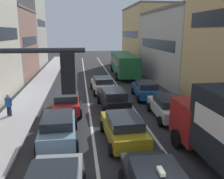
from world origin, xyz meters
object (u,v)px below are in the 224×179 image
(wagon_right_lane_far, at_px, (146,89))
(pedestrian_near_kerb, at_px, (9,105))
(sedan_centre_lane_second, at_px, (123,128))
(bus_mid_queue_primary, at_px, (124,63))
(coupe_centre_lane_fourth, at_px, (103,84))
(sedan_left_lane_third, at_px, (67,102))
(sedan_right_lane_behind_truck, at_px, (168,107))
(wagon_left_lane_second, at_px, (58,127))
(hatchback_centre_lane_third, at_px, (113,98))

(wagon_right_lane_far, relative_size, pedestrian_near_kerb, 2.65)
(sedan_centre_lane_second, height_order, wagon_right_lane_far, same)
(bus_mid_queue_primary, bearing_deg, wagon_right_lane_far, -177.95)
(sedan_centre_lane_second, height_order, pedestrian_near_kerb, pedestrian_near_kerb)
(coupe_centre_lane_fourth, xyz_separation_m, pedestrian_near_kerb, (-7.02, -6.30, 0.15))
(sedan_centre_lane_second, bearing_deg, bus_mid_queue_primary, -13.49)
(coupe_centre_lane_fourth, bearing_deg, sedan_left_lane_third, 147.80)
(pedestrian_near_kerb, bearing_deg, sedan_right_lane_behind_truck, -75.83)
(sedan_right_lane_behind_truck, xyz_separation_m, pedestrian_near_kerb, (-10.74, 1.50, 0.15))
(wagon_left_lane_second, height_order, hatchback_centre_lane_third, same)
(sedan_right_lane_behind_truck, relative_size, wagon_right_lane_far, 0.99)
(wagon_left_lane_second, distance_m, hatchback_centre_lane_third, 6.43)
(sedan_left_lane_third, height_order, wagon_right_lane_far, same)
(wagon_left_lane_second, relative_size, sedan_right_lane_behind_truck, 1.00)
(wagon_left_lane_second, relative_size, hatchback_centre_lane_third, 0.99)
(wagon_left_lane_second, height_order, coupe_centre_lane_fourth, same)
(sedan_centre_lane_second, xyz_separation_m, wagon_left_lane_second, (-3.45, 0.56, 0.00))
(bus_mid_queue_primary, bearing_deg, sedan_left_lane_third, 156.73)
(wagon_left_lane_second, relative_size, pedestrian_near_kerb, 2.62)
(sedan_right_lane_behind_truck, relative_size, pedestrian_near_kerb, 2.63)
(wagon_right_lane_far, bearing_deg, sedan_centre_lane_second, 160.23)
(sedan_right_lane_behind_truck, bearing_deg, wagon_left_lane_second, 112.46)
(hatchback_centre_lane_third, relative_size, coupe_centre_lane_fourth, 1.01)
(wagon_right_lane_far, xyz_separation_m, bus_mid_queue_primary, (0.08, 11.29, 0.96))
(sedan_centre_lane_second, bearing_deg, wagon_left_lane_second, 77.74)
(wagon_left_lane_second, relative_size, wagon_right_lane_far, 0.99)
(sedan_centre_lane_second, bearing_deg, sedan_left_lane_third, 27.89)
(bus_mid_queue_primary, bearing_deg, wagon_left_lane_second, 162.10)
(pedestrian_near_kerb, bearing_deg, coupe_centre_lane_fourth, -26.01)
(sedan_centre_lane_second, relative_size, bus_mid_queue_primary, 0.41)
(sedan_left_lane_third, xyz_separation_m, coupe_centre_lane_fourth, (3.18, 5.59, 0.00))
(wagon_left_lane_second, height_order, bus_mid_queue_primary, bus_mid_queue_primary)
(coupe_centre_lane_fourth, height_order, bus_mid_queue_primary, bus_mid_queue_primary)
(hatchback_centre_lane_third, xyz_separation_m, sedan_left_lane_third, (-3.51, -0.41, 0.00))
(coupe_centre_lane_fourth, bearing_deg, pedestrian_near_kerb, 129.31)
(sedan_centre_lane_second, height_order, hatchback_centre_lane_third, same)
(sedan_centre_lane_second, bearing_deg, sedan_right_lane_behind_truck, -51.99)
(hatchback_centre_lane_third, height_order, bus_mid_queue_primary, bus_mid_queue_primary)
(sedan_left_lane_third, xyz_separation_m, sedan_right_lane_behind_truck, (6.89, -2.21, 0.00))
(sedan_right_lane_behind_truck, bearing_deg, sedan_left_lane_third, 74.41)
(sedan_left_lane_third, relative_size, sedan_right_lane_behind_truck, 1.00)
(hatchback_centre_lane_third, height_order, sedan_right_lane_behind_truck, same)
(sedan_left_lane_third, bearing_deg, sedan_right_lane_behind_truck, -109.76)
(coupe_centre_lane_fourth, xyz_separation_m, wagon_right_lane_far, (3.60, -2.63, 0.00))
(sedan_left_lane_third, relative_size, bus_mid_queue_primary, 0.41)
(hatchback_centre_lane_third, xyz_separation_m, bus_mid_queue_primary, (3.34, 13.83, 0.96))
(coupe_centre_lane_fourth, bearing_deg, sedan_centre_lane_second, 177.71)
(sedan_left_lane_third, bearing_deg, bus_mid_queue_primary, -27.71)
(coupe_centre_lane_fourth, relative_size, sedan_right_lane_behind_truck, 1.00)
(sedan_centre_lane_second, relative_size, sedan_right_lane_behind_truck, 1.01)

